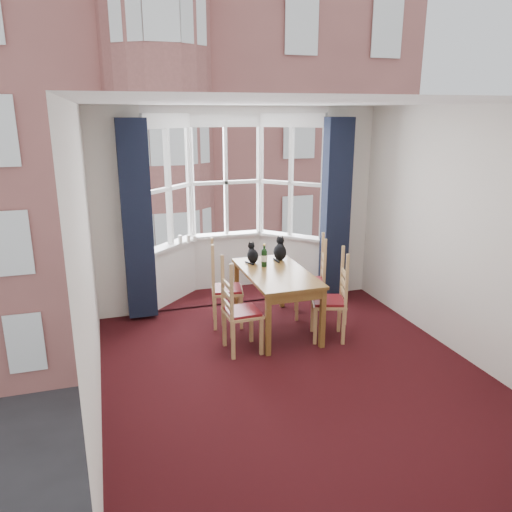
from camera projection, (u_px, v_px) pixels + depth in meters
name	position (u px, v px, depth m)	size (l,w,h in m)	color
floor	(295.00, 375.00, 5.36)	(4.50, 4.50, 0.00)	black
ceiling	(302.00, 103.00, 4.58)	(4.50, 4.50, 0.00)	white
wall_left	(88.00, 267.00, 4.40)	(4.50, 4.50, 0.00)	silver
wall_right	(466.00, 235.00, 5.53)	(4.50, 4.50, 0.00)	silver
wall_near	(443.00, 347.00, 2.90)	(4.00, 4.00, 0.00)	silver
wall_back_pier_left	(118.00, 216.00, 6.56)	(0.70, 0.12, 2.80)	silver
wall_back_pier_right	(344.00, 203.00, 7.50)	(0.70, 0.12, 2.80)	silver
bay_window	(230.00, 203.00, 7.49)	(2.76, 0.94, 2.80)	white
curtain_left	(137.00, 221.00, 6.48)	(0.38, 0.22, 2.60)	black
curtain_right	(336.00, 209.00, 7.28)	(0.38, 0.22, 2.60)	black
dining_table	(276.00, 278.00, 6.32)	(0.79, 1.46, 0.78)	brown
chair_left_near	(235.00, 314.00, 5.76)	(0.42, 0.44, 0.92)	tan
chair_left_far	(220.00, 290.00, 6.51)	(0.47, 0.49, 0.92)	tan
chair_right_near	(336.00, 302.00, 6.11)	(0.51, 0.52, 0.92)	tan
chair_right_far	(316.00, 283.00, 6.79)	(0.52, 0.53, 0.92)	tan
cat_left	(253.00, 255.00, 6.65)	(0.15, 0.21, 0.28)	black
cat_right	(280.00, 251.00, 6.77)	(0.24, 0.28, 0.33)	black
wine_bottle	(264.00, 257.00, 6.47)	(0.08, 0.08, 0.30)	black
candle_tall	(180.00, 239.00, 7.26)	(0.06, 0.06, 0.12)	white
candle_short	(188.00, 239.00, 7.32)	(0.06, 0.06, 0.11)	white
candle_extra	(194.00, 239.00, 7.37)	(0.05, 0.05, 0.08)	white
street	(132.00, 235.00, 36.61)	(80.00, 80.00, 0.00)	#333335
tenement_building	(152.00, 144.00, 17.76)	(18.40, 7.80, 15.20)	#A35C54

